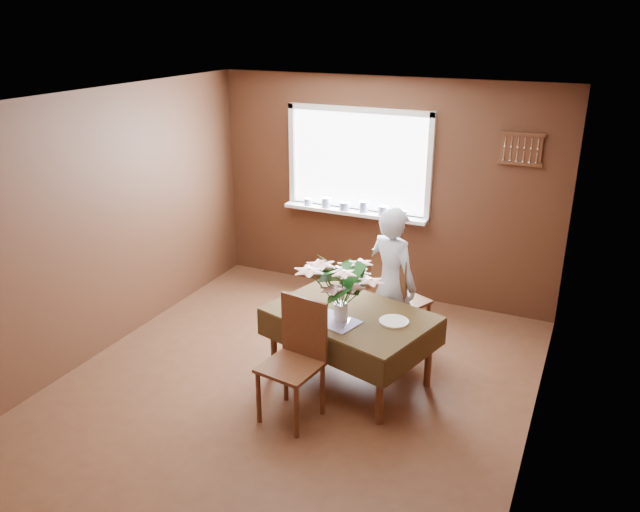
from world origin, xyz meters
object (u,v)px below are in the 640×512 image
at_px(chair_far, 396,297).
at_px(flower_bouquet, 341,282).
at_px(seated_woman, 392,283).
at_px(dining_table, 350,321).
at_px(chair_near, 296,355).

distance_m(chair_far, flower_bouquet, 1.02).
bearing_deg(seated_woman, flower_bouquet, 99.03).
distance_m(dining_table, chair_far, 0.74).
height_order(dining_table, seated_woman, seated_woman).
distance_m(chair_near, seated_woman, 1.34).
relative_size(chair_near, seated_woman, 0.68).
height_order(chair_far, seated_woman, seated_woman).
relative_size(chair_far, chair_near, 1.01).
relative_size(chair_far, flower_bouquet, 1.64).
height_order(chair_far, flower_bouquet, flower_bouquet).
bearing_deg(chair_near, seated_woman, 81.94).
distance_m(dining_table, chair_near, 0.69).
distance_m(seated_woman, flower_bouquet, 0.84).
bearing_deg(dining_table, chair_near, -91.34).
xyz_separation_m(chair_far, flower_bouquet, (-0.21, -0.88, 0.47)).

